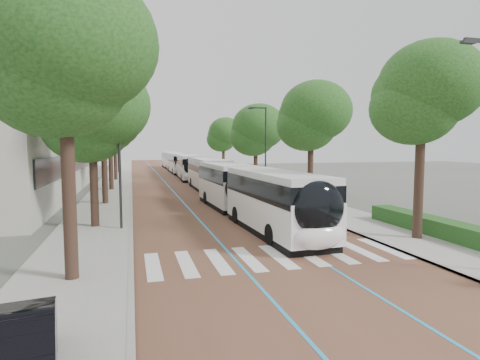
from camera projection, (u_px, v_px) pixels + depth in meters
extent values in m
plane|color=#51544C|center=(282.00, 264.00, 15.37)|extent=(160.00, 160.00, 0.00)
cube|color=brown|center=(174.00, 179.00, 53.83)|extent=(11.00, 140.00, 0.02)
cube|color=gray|center=(116.00, 180.00, 51.87)|extent=(4.00, 140.00, 0.12)
cube|color=gray|center=(228.00, 177.00, 55.78)|extent=(4.00, 140.00, 0.12)
cube|color=gray|center=(131.00, 179.00, 52.37)|extent=(0.20, 140.00, 0.14)
cube|color=gray|center=(215.00, 178.00, 55.29)|extent=(0.20, 140.00, 0.14)
cube|color=silver|center=(153.00, 266.00, 15.08)|extent=(0.55, 3.60, 0.01)
cube|color=silver|center=(186.00, 263.00, 15.41)|extent=(0.55, 3.60, 0.01)
cube|color=silver|center=(218.00, 261.00, 15.73)|extent=(0.55, 3.60, 0.01)
cube|color=silver|center=(248.00, 258.00, 16.06)|extent=(0.55, 3.60, 0.01)
cube|color=silver|center=(278.00, 256.00, 16.38)|extent=(0.55, 3.60, 0.01)
cube|color=silver|center=(306.00, 254.00, 16.71)|extent=(0.55, 3.60, 0.01)
cube|color=silver|center=(333.00, 252.00, 17.03)|extent=(0.55, 3.60, 0.01)
cube|color=silver|center=(359.00, 250.00, 17.36)|extent=(0.55, 3.60, 0.01)
cube|color=silver|center=(384.00, 248.00, 17.69)|extent=(0.55, 3.60, 0.01)
cube|color=#2894C9|center=(162.00, 179.00, 53.41)|extent=(0.12, 126.00, 0.01)
cube|color=#2894C9|center=(186.00, 179.00, 54.25)|extent=(0.12, 126.00, 0.01)
cube|color=black|center=(79.00, 161.00, 39.31)|extent=(0.12, 38.00, 1.60)
cube|color=black|center=(78.00, 128.00, 39.03)|extent=(0.12, 38.00, 1.60)
cube|color=black|center=(77.00, 95.00, 38.75)|extent=(0.12, 38.00, 1.60)
cube|color=black|center=(76.00, 63.00, 38.49)|extent=(0.12, 38.00, 1.60)
cube|color=#1E4718|center=(475.00, 237.00, 17.70)|extent=(1.20, 14.00, 0.80)
cube|color=#29292B|center=(468.00, 42.00, 13.17)|extent=(0.50, 0.20, 0.10)
cylinder|color=#29292B|center=(266.00, 150.00, 37.94)|extent=(0.14, 0.14, 8.00)
cube|color=#29292B|center=(258.00, 108.00, 37.39)|extent=(1.70, 0.12, 0.12)
cube|color=#29292B|center=(251.00, 109.00, 37.21)|extent=(0.50, 0.20, 0.10)
cylinder|color=#29292B|center=(119.00, 153.00, 21.11)|extent=(0.14, 0.14, 8.00)
cylinder|color=black|center=(70.00, 206.00, 13.19)|extent=(0.44, 0.44, 5.11)
ellipsoid|color=#183F14|center=(64.00, 62.00, 12.79)|extent=(5.39, 5.39, 4.58)
cylinder|color=black|center=(94.00, 189.00, 21.88)|extent=(0.44, 0.44, 4.34)
ellipsoid|color=#183F14|center=(92.00, 116.00, 21.54)|extent=(5.63, 5.63, 4.78)
cylinder|color=black|center=(105.00, 174.00, 30.52)|extent=(0.44, 0.44, 4.75)
ellipsoid|color=#183F14|center=(103.00, 117.00, 30.14)|extent=(5.79, 5.79, 4.92)
cylinder|color=black|center=(111.00, 165.00, 40.12)|extent=(0.44, 0.44, 5.04)
ellipsoid|color=#183F14|center=(110.00, 119.00, 39.72)|extent=(6.16, 6.16, 5.24)
cylinder|color=black|center=(115.00, 161.00, 51.66)|extent=(0.44, 0.44, 4.91)
ellipsoid|color=#183F14|center=(115.00, 126.00, 51.27)|extent=(5.11, 5.11, 4.34)
cylinder|color=black|center=(119.00, 159.00, 66.10)|extent=(0.44, 0.44, 4.65)
ellipsoid|color=#183F14|center=(118.00, 133.00, 65.73)|extent=(5.98, 5.98, 5.08)
cylinder|color=black|center=(419.00, 190.00, 19.09)|extent=(0.44, 0.44, 4.81)
ellipsoid|color=#183F14|center=(422.00, 97.00, 18.71)|extent=(4.77, 4.77, 4.06)
cylinder|color=black|center=(310.00, 174.00, 30.64)|extent=(0.44, 0.44, 4.64)
ellipsoid|color=#183F14|center=(311.00, 119.00, 30.27)|extent=(5.37, 5.37, 4.56)
cylinder|color=black|center=(256.00, 167.00, 44.12)|extent=(0.44, 0.44, 4.23)
ellipsoid|color=#183F14|center=(256.00, 132.00, 43.78)|extent=(5.88, 5.88, 5.00)
cylinder|color=black|center=(223.00, 162.00, 59.50)|extent=(0.44, 0.44, 4.18)
ellipsoid|color=#183F14|center=(223.00, 136.00, 59.17)|extent=(5.05, 5.05, 4.29)
cylinder|color=black|center=(244.00, 189.00, 25.48)|extent=(2.33, 0.99, 2.30)
cube|color=white|center=(275.00, 209.00, 20.65)|extent=(2.87, 9.45, 1.82)
cube|color=black|center=(275.00, 187.00, 20.55)|extent=(2.91, 9.27, 0.97)
cube|color=silver|center=(276.00, 175.00, 20.49)|extent=(2.82, 9.26, 0.31)
cube|color=black|center=(275.00, 230.00, 20.74)|extent=(2.81, 9.08, 0.35)
cube|color=white|center=(226.00, 190.00, 29.63)|extent=(2.81, 7.83, 1.82)
cube|color=black|center=(226.00, 174.00, 29.53)|extent=(2.84, 7.68, 0.97)
cube|color=silver|center=(226.00, 166.00, 29.47)|extent=(2.75, 7.68, 0.31)
cube|color=black|center=(226.00, 204.00, 29.72)|extent=(2.75, 7.52, 0.35)
ellipsoid|color=black|center=(318.00, 208.00, 16.28)|extent=(2.39, 1.19, 2.28)
ellipsoid|color=white|center=(318.00, 236.00, 16.33)|extent=(2.39, 1.09, 1.14)
cylinder|color=black|center=(271.00, 235.00, 18.21)|extent=(0.34, 1.01, 1.00)
cylinder|color=black|center=(316.00, 231.00, 18.88)|extent=(0.34, 1.01, 1.00)
cylinder|color=black|center=(206.00, 198.00, 30.94)|extent=(0.34, 1.01, 1.00)
cylinder|color=black|center=(234.00, 197.00, 31.62)|extent=(0.34, 1.01, 1.00)
cylinder|color=black|center=(237.00, 215.00, 23.30)|extent=(0.34, 1.01, 1.00)
cylinder|color=black|center=(273.00, 213.00, 23.98)|extent=(0.34, 1.01, 1.00)
cube|color=white|center=(208.00, 178.00, 40.13)|extent=(2.60, 12.02, 1.82)
cube|color=black|center=(208.00, 167.00, 40.03)|extent=(2.64, 11.78, 0.97)
cube|color=silver|center=(208.00, 160.00, 39.97)|extent=(2.55, 11.78, 0.31)
cube|color=black|center=(208.00, 189.00, 40.22)|extent=(2.55, 11.54, 0.35)
ellipsoid|color=black|center=(220.00, 175.00, 34.42)|extent=(2.36, 1.12, 2.28)
ellipsoid|color=white|center=(220.00, 188.00, 34.48)|extent=(2.36, 1.02, 1.14)
cylinder|color=black|center=(203.00, 190.00, 36.44)|extent=(0.31, 1.00, 1.00)
cylinder|color=black|center=(227.00, 189.00, 37.01)|extent=(0.31, 1.00, 1.00)
cylinder|color=black|center=(192.00, 182.00, 43.57)|extent=(0.31, 1.00, 1.00)
cylinder|color=black|center=(212.00, 182.00, 44.14)|extent=(0.31, 1.00, 1.00)
cube|color=white|center=(188.00, 170.00, 53.72)|extent=(2.96, 12.09, 1.82)
cube|color=black|center=(188.00, 161.00, 53.62)|extent=(2.99, 11.85, 0.97)
cube|color=silver|center=(188.00, 156.00, 53.57)|extent=(2.90, 11.85, 0.31)
cube|color=black|center=(188.00, 178.00, 53.82)|extent=(2.89, 11.61, 0.35)
ellipsoid|color=black|center=(193.00, 166.00, 47.98)|extent=(2.39, 1.19, 2.28)
ellipsoid|color=white|center=(193.00, 176.00, 48.03)|extent=(2.39, 1.09, 1.14)
cylinder|color=black|center=(182.00, 178.00, 50.04)|extent=(0.34, 1.01, 1.00)
cylinder|color=black|center=(200.00, 177.00, 50.55)|extent=(0.34, 1.01, 1.00)
cylinder|color=black|center=(178.00, 173.00, 57.22)|extent=(0.34, 1.01, 1.00)
cylinder|color=black|center=(194.00, 173.00, 57.73)|extent=(0.34, 1.01, 1.00)
cube|color=white|center=(178.00, 165.00, 65.44)|extent=(2.53, 12.01, 1.82)
cube|color=black|center=(178.00, 158.00, 65.34)|extent=(2.57, 11.77, 0.97)
cube|color=silver|center=(178.00, 154.00, 65.28)|extent=(2.48, 11.77, 0.31)
cube|color=black|center=(178.00, 172.00, 65.53)|extent=(2.48, 11.53, 0.35)
ellipsoid|color=black|center=(182.00, 162.00, 59.74)|extent=(2.35, 1.11, 2.28)
ellipsoid|color=white|center=(182.00, 170.00, 59.80)|extent=(2.35, 1.01, 1.14)
cylinder|color=black|center=(173.00, 171.00, 61.75)|extent=(0.30, 1.00, 1.00)
cylinder|color=black|center=(188.00, 171.00, 62.33)|extent=(0.30, 1.00, 1.00)
cylinder|color=black|center=(169.00, 169.00, 68.87)|extent=(0.30, 1.00, 1.00)
cylinder|color=black|center=(182.00, 168.00, 69.45)|extent=(0.30, 1.00, 1.00)
cube|color=white|center=(171.00, 162.00, 78.63)|extent=(2.63, 12.03, 1.82)
cube|color=black|center=(171.00, 156.00, 78.53)|extent=(2.67, 11.79, 0.97)
cube|color=silver|center=(171.00, 153.00, 78.47)|extent=(2.58, 11.79, 0.31)
cube|color=black|center=(171.00, 167.00, 78.72)|extent=(2.58, 11.55, 0.35)
ellipsoid|color=black|center=(174.00, 159.00, 72.96)|extent=(2.36, 1.13, 2.28)
ellipsoid|color=white|center=(174.00, 165.00, 73.01)|extent=(2.36, 1.03, 1.14)
cylinder|color=black|center=(167.00, 167.00, 74.94)|extent=(0.31, 1.00, 1.00)
cylinder|color=black|center=(179.00, 167.00, 75.55)|extent=(0.31, 1.00, 1.00)
cylinder|color=black|center=(163.00, 165.00, 82.03)|extent=(0.31, 1.00, 1.00)
cylinder|color=black|center=(174.00, 165.00, 82.64)|extent=(0.31, 1.00, 1.00)
imported|color=black|center=(14.00, 354.00, 7.25)|extent=(2.06, 4.22, 1.33)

